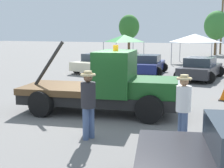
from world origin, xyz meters
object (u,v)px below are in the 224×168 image
at_px(person_near_truck, 183,103).
at_px(person_at_hood, 88,99).
at_px(parked_car_charcoal, 201,69).
at_px(traffic_cone, 224,95).
at_px(canopy_tent_white, 195,38).
at_px(utility_pole, 222,19).
at_px(tree_center, 217,25).
at_px(parked_car_cream, 100,63).
at_px(tree_left, 129,27).
at_px(parked_car_navy, 147,65).
at_px(tow_truck, 108,87).
at_px(canopy_tent_green, 124,38).

height_order(person_near_truck, person_at_hood, person_at_hood).
xyz_separation_m(parked_car_charcoal, traffic_cone, (1.91, -5.93, -0.39)).
height_order(canopy_tent_white, utility_pole, utility_pole).
relative_size(tree_center, traffic_cone, 10.19).
relative_size(person_near_truck, utility_pole, 0.20).
bearing_deg(tree_center, person_at_hood, -88.61).
height_order(parked_car_cream, tree_left, tree_left).
distance_m(person_at_hood, parked_car_cream, 14.60).
height_order(person_at_hood, parked_car_cream, person_at_hood).
bearing_deg(tree_left, person_near_truck, -66.42).
xyz_separation_m(canopy_tent_white, utility_pole, (0.81, 14.63, 2.30)).
height_order(person_at_hood, tree_center, tree_center).
relative_size(parked_car_cream, utility_pole, 0.58).
xyz_separation_m(tree_left, tree_center, (13.03, -2.63, 0.03)).
distance_m(person_near_truck, person_at_hood, 2.43).
distance_m(tree_left, tree_center, 13.29).
relative_size(person_near_truck, canopy_tent_white, 0.50).
distance_m(person_at_hood, traffic_cone, 7.14).
distance_m(parked_car_navy, traffic_cone, 8.83).
height_order(tow_truck, parked_car_cream, tow_truck).
height_order(tree_center, utility_pole, utility_pole).
bearing_deg(parked_car_charcoal, tree_left, 33.82).
height_order(tree_left, utility_pole, utility_pole).
bearing_deg(canopy_tent_green, tow_truck, -68.95).
bearing_deg(canopy_tent_white, traffic_cone, -75.68).
relative_size(person_at_hood, tree_center, 0.32).
relative_size(traffic_cone, utility_pole, 0.06).
bearing_deg(parked_car_navy, tree_center, -12.99).
bearing_deg(utility_pole, traffic_cone, -83.93).
height_order(person_at_hood, parked_car_charcoal, person_at_hood).
distance_m(tow_truck, canopy_tent_green, 21.47).
relative_size(parked_car_navy, tree_center, 0.80).
bearing_deg(tree_left, traffic_cone, -61.97).
bearing_deg(tree_center, parked_car_navy, -95.11).
bearing_deg(tree_left, canopy_tent_green, -70.10).
height_order(canopy_tent_green, tree_center, tree_center).
xyz_separation_m(tow_truck, utility_pole, (0.26, 34.31, 3.71)).
bearing_deg(canopy_tent_green, traffic_cone, -55.30).
height_order(parked_car_cream, canopy_tent_white, canopy_tent_white).
xyz_separation_m(parked_car_navy, utility_pole, (2.38, 23.68, 3.99)).
distance_m(canopy_tent_green, traffic_cone, 19.78).
relative_size(tow_truck, tree_left, 1.04).
bearing_deg(parked_car_cream, person_at_hood, -146.04).
xyz_separation_m(person_near_truck, canopy_tent_white, (-3.56, 21.62, 1.30)).
distance_m(parked_car_navy, tree_center, 22.22).
xyz_separation_m(tree_left, utility_pole, (13.45, -0.86, 0.90)).
relative_size(tow_truck, person_at_hood, 3.20).
relative_size(parked_car_cream, traffic_cone, 9.26).
distance_m(parked_car_navy, tree_left, 27.11).
height_order(parked_car_navy, canopy_tent_white, canopy_tent_white).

